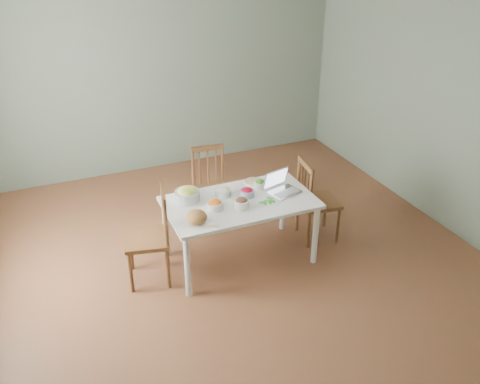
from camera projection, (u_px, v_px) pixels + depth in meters
name	position (u px, v px, depth m)	size (l,w,h in m)	color
floor	(232.00, 256.00, 5.52)	(5.00, 5.00, 0.00)	brown
wall_back	(160.00, 73.00, 6.91)	(5.00, 0.00, 2.70)	#5F7059
wall_front	(402.00, 296.00, 2.86)	(5.00, 0.00, 2.70)	#5F7059
wall_right	(439.00, 104.00, 5.75)	(0.00, 5.00, 2.70)	#5F7059
dining_table	(240.00, 230.00, 5.32)	(1.48, 0.84, 0.70)	white
chair_far	(212.00, 189.00, 5.89)	(0.41, 0.39, 0.92)	brown
chair_left	(147.00, 237.00, 4.96)	(0.43, 0.41, 0.98)	brown
chair_right	(319.00, 200.00, 5.63)	(0.42, 0.40, 0.95)	brown
bread_boule	(196.00, 217.00, 4.75)	(0.20, 0.20, 0.13)	#A16B41
butter_stick	(211.00, 225.00, 4.71)	(0.11, 0.03, 0.03)	white
bowl_squash	(187.00, 194.00, 5.13)	(0.25, 0.25, 0.14)	#F5EF5C
bowl_carrot	(215.00, 205.00, 4.99)	(0.16, 0.16, 0.09)	orange
bowl_onion	(223.00, 192.00, 5.23)	(0.17, 0.17, 0.09)	silver
bowl_mushroom	(241.00, 203.00, 5.01)	(0.15, 0.15, 0.10)	#44211A
bowl_redpep	(247.00, 192.00, 5.22)	(0.14, 0.14, 0.08)	red
bowl_broccoli	(260.00, 183.00, 5.40)	(0.13, 0.13, 0.08)	#1F590C
flatbread	(254.00, 182.00, 5.50)	(0.20, 0.20, 0.02)	beige
basil_bunch	(266.00, 200.00, 5.14)	(0.19, 0.19, 0.02)	#22831E
laptop	(285.00, 183.00, 5.25)	(0.31, 0.27, 0.22)	silver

